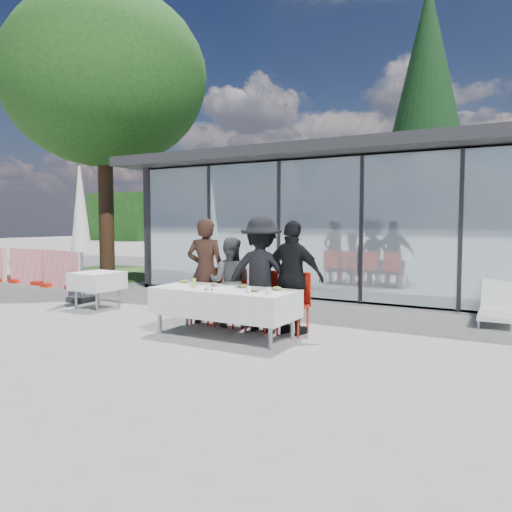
{
  "coord_description": "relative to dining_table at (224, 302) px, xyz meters",
  "views": [
    {
      "loc": [
        4.31,
        -6.16,
        1.79
      ],
      "look_at": [
        0.09,
        1.2,
        1.2
      ],
      "focal_mm": 35.0,
      "sensor_mm": 36.0,
      "label": 1
    }
  ],
  "objects": [
    {
      "name": "grass_patch",
      "position": [
        -8.57,
        5.76,
        -0.53
      ],
      "size": [
        5.0,
        5.0,
        0.02
      ],
      "primitive_type": "cube",
      "color": "#385926",
      "rests_on": "ground"
    },
    {
      "name": "conifer_tree",
      "position": [
        0.43,
        12.76,
        5.45
      ],
      "size": [
        4.0,
        4.0,
        10.5
      ],
      "color": "#382316",
      "rests_on": "ground"
    },
    {
      "name": "ground",
      "position": [
        -0.07,
        -0.24,
        -0.54
      ],
      "size": [
        90.0,
        90.0,
        0.0
      ],
      "primitive_type": "plane",
      "color": "gray",
      "rests_on": "ground"
    },
    {
      "name": "folded_eyeglasses",
      "position": [
        -0.12,
        -0.25,
        0.22
      ],
      "size": [
        0.14,
        0.03,
        0.01
      ],
      "primitive_type": "cube",
      "color": "black",
      "rests_on": "dining_table"
    },
    {
      "name": "market_umbrella",
      "position": [
        -4.61,
        1.24,
        1.36
      ],
      "size": [
        0.5,
        0.5,
        3.0
      ],
      "color": "black",
      "rests_on": "ground"
    },
    {
      "name": "pavilion",
      "position": [
        1.93,
        7.92,
        1.61
      ],
      "size": [
        14.8,
        8.8,
        3.44
      ],
      "color": "gray",
      "rests_on": "ground"
    },
    {
      "name": "juice_bottle",
      "position": [
        -0.47,
        -0.14,
        0.29
      ],
      "size": [
        0.06,
        0.06,
        0.15
      ],
      "primitive_type": "cylinder",
      "color": "#A1C954",
      "rests_on": "dining_table"
    },
    {
      "name": "lounger",
      "position": [
        3.62,
        3.32,
        -0.28
      ],
      "size": [
        0.65,
        1.35,
        0.72
      ],
      "color": "white",
      "rests_on": "ground"
    },
    {
      "name": "diner_chair_a",
      "position": [
        -0.83,
        0.75,
        -0.0
      ],
      "size": [
        0.44,
        0.44,
        0.97
      ],
      "color": "red",
      "rests_on": "ground"
    },
    {
      "name": "dining_table",
      "position": [
        0.0,
        0.0,
        0.0
      ],
      "size": [
        2.26,
        0.96,
        0.75
      ],
      "color": "silver",
      "rests_on": "ground"
    },
    {
      "name": "drinking_glasses",
      "position": [
        0.46,
        -0.24,
        0.26
      ],
      "size": [
        1.02,
        0.19,
        0.1
      ],
      "color": "silver",
      "rests_on": "dining_table"
    },
    {
      "name": "plate_c",
      "position": [
        0.23,
        0.18,
        0.24
      ],
      "size": [
        0.27,
        0.27,
        0.07
      ],
      "color": "white",
      "rests_on": "dining_table"
    },
    {
      "name": "plate_extra",
      "position": [
        0.61,
        -0.14,
        0.24
      ],
      "size": [
        0.27,
        0.27,
        0.07
      ],
      "color": "white",
      "rests_on": "dining_table"
    },
    {
      "name": "deciduous_tree",
      "position": [
        -8.57,
        5.76,
        5.94
      ],
      "size": [
        7.04,
        6.4,
        9.38
      ],
      "color": "#382316",
      "rests_on": "ground"
    },
    {
      "name": "diner_a",
      "position": [
        -0.83,
        0.67,
        0.39
      ],
      "size": [
        0.85,
        0.85,
        1.85
      ],
      "primitive_type": "imported",
      "rotation": [
        0.0,
        0.0,
        3.47
      ],
      "color": "#301D15",
      "rests_on": "ground"
    },
    {
      "name": "plate_b",
      "position": [
        -0.25,
        0.08,
        0.24
      ],
      "size": [
        0.27,
        0.27,
        0.07
      ],
      "color": "white",
      "rests_on": "dining_table"
    },
    {
      "name": "diner_c",
      "position": [
        0.28,
        0.67,
        0.39
      ],
      "size": [
        1.47,
        1.47,
        1.86
      ],
      "primitive_type": "imported",
      "rotation": [
        0.0,
        0.0,
        3.41
      ],
      "color": "black",
      "rests_on": "ground"
    },
    {
      "name": "treeline",
      "position": [
        -2.07,
        27.76,
        1.66
      ],
      "size": [
        62.5,
        2.0,
        4.4
      ],
      "color": "#153A12",
      "rests_on": "ground"
    },
    {
      "name": "diner_d",
      "position": [
        0.86,
        0.67,
        0.36
      ],
      "size": [
        1.14,
        1.14,
        1.8
      ],
      "primitive_type": "imported",
      "rotation": [
        0.0,
        0.0,
        3.06
      ],
      "color": "black",
      "rests_on": "ground"
    },
    {
      "name": "diner_chair_c",
      "position": [
        0.28,
        0.75,
        -0.0
      ],
      "size": [
        0.44,
        0.44,
        0.97
      ],
      "color": "red",
      "rests_on": "ground"
    },
    {
      "name": "plate_a",
      "position": [
        -0.92,
        0.19,
        0.24
      ],
      "size": [
        0.27,
        0.27,
        0.07
      ],
      "color": "white",
      "rests_on": "dining_table"
    },
    {
      "name": "diner_chair_d",
      "position": [
        0.86,
        0.75,
        -0.0
      ],
      "size": [
        0.44,
        0.44,
        0.97
      ],
      "color": "red",
      "rests_on": "ground"
    },
    {
      "name": "spare_table_left",
      "position": [
        -3.71,
        0.85,
        0.02
      ],
      "size": [
        0.86,
        0.86,
        0.74
      ],
      "color": "silver",
      "rests_on": "ground"
    },
    {
      "name": "plate_d",
      "position": [
        0.84,
        0.16,
        0.24
      ],
      "size": [
        0.27,
        0.27,
        0.07
      ],
      "color": "white",
      "rests_on": "dining_table"
    },
    {
      "name": "diner_b",
      "position": [
        -0.33,
        0.67,
        0.22
      ],
      "size": [
        0.95,
        0.95,
        1.52
      ],
      "primitive_type": "imported",
      "rotation": [
        0.0,
        0.0,
        3.49
      ],
      "color": "#4D4D4D",
      "rests_on": "ground"
    },
    {
      "name": "diner_chair_b",
      "position": [
        -0.33,
        0.75,
        -0.0
      ],
      "size": [
        0.44,
        0.44,
        0.97
      ],
      "color": "red",
      "rests_on": "ground"
    }
  ]
}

